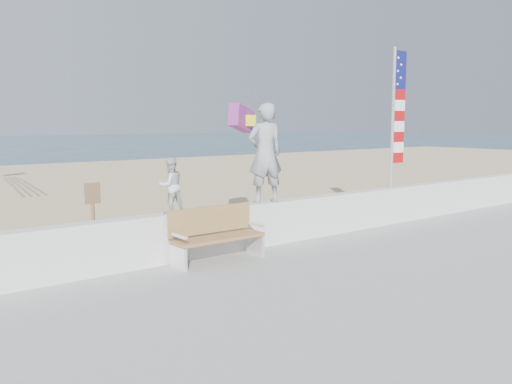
% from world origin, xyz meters
% --- Properties ---
extents(ground, '(220.00, 220.00, 0.00)m').
position_xyz_m(ground, '(0.00, 0.00, 0.00)').
color(ground, '#2E465C').
rests_on(ground, ground).
extents(sand, '(90.00, 40.00, 0.08)m').
position_xyz_m(sand, '(0.00, 9.00, 0.04)').
color(sand, tan).
rests_on(sand, ground).
extents(seawall, '(30.00, 0.35, 0.90)m').
position_xyz_m(seawall, '(0.00, 2.00, 0.63)').
color(seawall, silver).
rests_on(seawall, boardwalk).
extents(adult, '(0.85, 0.67, 2.05)m').
position_xyz_m(adult, '(0.59, 2.00, 2.11)').
color(adult, gray).
rests_on(adult, seawall).
extents(child, '(0.50, 0.40, 1.02)m').
position_xyz_m(child, '(-1.62, 2.00, 1.59)').
color(child, '#BDBDBD').
rests_on(child, seawall).
extents(bench, '(1.80, 0.57, 1.00)m').
position_xyz_m(bench, '(-0.94, 1.55, 0.69)').
color(bench, '#9C6D44').
rests_on(bench, boardwalk).
extents(flag, '(0.50, 0.08, 3.50)m').
position_xyz_m(flag, '(4.82, 2.00, 2.99)').
color(flag, white).
rests_on(flag, seawall).
extents(parafoil_kite, '(1.04, 0.76, 0.72)m').
position_xyz_m(parafoil_kite, '(1.50, 4.02, 2.82)').
color(parafoil_kite, red).
rests_on(parafoil_kite, ground).
extents(sign, '(0.32, 0.07, 1.46)m').
position_xyz_m(sign, '(-2.41, 3.78, 0.94)').
color(sign, brown).
rests_on(sign, sand).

